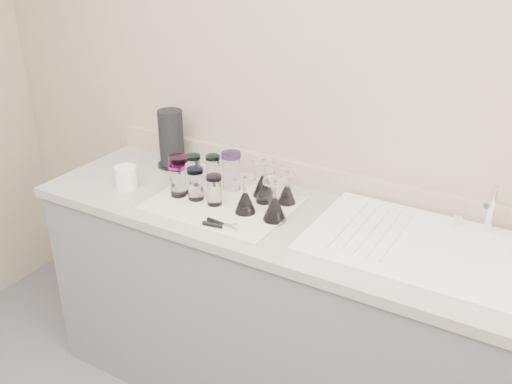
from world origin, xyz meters
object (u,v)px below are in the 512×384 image
Objects in this scene: sink_unit at (431,250)px; goblet_front_right at (275,206)px; tumbler_teal at (194,169)px; tumbler_purple at (231,171)px; tumbler_magenta at (179,174)px; goblet_back_right at (287,192)px; tumbler_extra at (178,180)px; tumbler_blue at (196,184)px; white_mug at (126,177)px; tumbler_cyan at (213,169)px; goblet_front_left at (245,200)px; goblet_back_left at (265,191)px; tumbler_lavender at (214,190)px; paper_towel_roll at (171,139)px; can_opener at (221,225)px; goblet_extra at (264,183)px.

goblet_front_right is (-0.57, -0.06, 0.04)m from sink_unit.
tumbler_teal is 0.77× the size of tumbler_purple.
tumbler_magenta is 0.44m from goblet_back_right.
goblet_back_right is at bearing 21.97° from tumbler_extra.
tumbler_blue is 0.08m from tumbler_extra.
white_mug is at bearing -175.01° from sink_unit.
sink_unit is 1.03m from tumbler_teal.
tumbler_extra is (-0.05, -0.18, 0.01)m from tumbler_cyan.
sink_unit is 6.14× the size of tumbler_extra.
goblet_front_left is at bearing -123.08° from goblet_back_right.
tumbler_magenta is at bearing 177.09° from goblet_front_left.
tumbler_cyan is at bearing 28.54° from tumbler_teal.
goblet_front_left reaches higher than goblet_back_left.
tumbler_teal and tumbler_cyan have the same top height.
tumbler_lavender is (0.09, -0.00, -0.01)m from tumbler_blue.
tumbler_purple is at bearing -13.19° from paper_towel_roll.
goblet_back_right is at bearing 3.52° from tumbler_teal.
tumbler_magenta is at bearing 151.99° from can_opener.
goblet_front_left is 0.57× the size of paper_towel_roll.
sink_unit is 3.14× the size of paper_towel_roll.
tumbler_extra is 0.83× the size of goblet_front_right.
goblet_back_left reaches higher than white_mug.
goblet_back_right is 0.97× the size of white_mug.
goblet_back_right is (0.24, 0.16, -0.02)m from tumbler_lavender.
tumbler_magenta reaches higher than tumbler_blue.
tumbler_teal is at bearing -171.98° from tumbler_purple.
tumbler_magenta is 1.19× the size of tumbler_blue.
can_opener is at bearing -24.55° from tumbler_extra.
can_opener is (-0.00, -0.31, -0.05)m from goblet_extra.
can_opener is (0.12, -0.14, -0.05)m from tumbler_lavender.
tumbler_blue is at bearing -115.13° from tumbler_purple.
tumbler_magenta is (-0.17, -0.13, -0.00)m from tumbler_purple.
tumbler_lavender is 0.91× the size of can_opener.
tumbler_magenta is at bearing -162.21° from goblet_back_right.
goblet_front_right is at bearing -1.58° from tumbler_magenta.
tumbler_magenta is 1.05× the size of goblet_front_left.
tumbler_extra is at bearing -48.11° from paper_towel_roll.
paper_towel_roll reaches higher than tumbler_lavender.
tumbler_blue is 0.89× the size of goblet_front_left.
paper_towel_roll is at bearing 155.99° from goblet_front_left.
tumbler_blue is 0.09m from tumbler_lavender.
tumbler_extra is (-1.00, -0.07, 0.06)m from sink_unit.
tumbler_blue is at bearing 7.46° from tumbler_extra.
tumbler_cyan and tumbler_lavender have the same top height.
goblet_extra is 0.53m from paper_towel_roll.
tumbler_lavender is 0.20m from goblet_back_left.
white_mug is 0.30m from paper_towel_roll.
tumbler_lavender is at bearing -175.59° from sink_unit.
tumbler_blue is (0.10, -0.13, 0.00)m from tumbler_teal.
tumbler_lavender is 0.28m from goblet_back_right.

